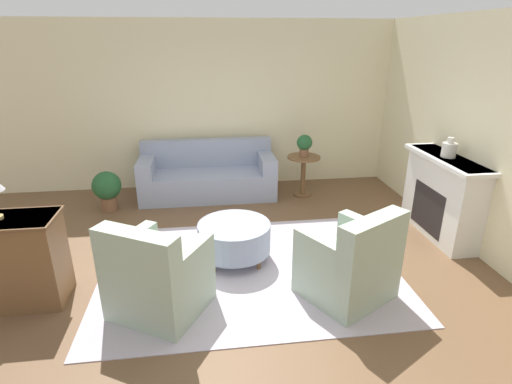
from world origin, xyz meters
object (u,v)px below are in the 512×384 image
at_px(side_table, 303,169).
at_px(couch, 208,177).
at_px(ottoman_table, 234,237).
at_px(vase_mantel_near, 449,149).
at_px(potted_plant_on_side_table, 304,144).
at_px(dresser, 7,260).
at_px(potted_plant_floor, 107,188).
at_px(armchair_left, 156,279).
at_px(armchair_right, 351,265).

bearing_deg(side_table, couch, 171.94).
height_order(ottoman_table, side_table, side_table).
relative_size(vase_mantel_near, potted_plant_on_side_table, 0.70).
distance_m(dresser, vase_mantel_near, 5.14).
bearing_deg(potted_plant_floor, ottoman_table, -43.65).
bearing_deg(armchair_left, dresser, 166.04).
relative_size(armchair_right, side_table, 1.57).
relative_size(armchair_right, vase_mantel_near, 4.26).
bearing_deg(armchair_left, potted_plant_floor, 110.81).
bearing_deg(side_table, dresser, -145.10).
bearing_deg(side_table, potted_plant_floor, -175.77).
height_order(couch, potted_plant_on_side_table, potted_plant_on_side_table).
relative_size(ottoman_table, side_table, 1.26).
relative_size(couch, potted_plant_on_side_table, 6.12).
xyz_separation_m(armchair_left, side_table, (2.12, 2.85, 0.09)).
bearing_deg(potted_plant_floor, armchair_right, -42.01).
height_order(side_table, vase_mantel_near, vase_mantel_near).
bearing_deg(couch, vase_mantel_near, -31.68).
height_order(armchair_left, potted_plant_on_side_table, potted_plant_on_side_table).
relative_size(vase_mantel_near, potted_plant_floor, 0.40).
bearing_deg(armchair_right, dresser, 173.89).
bearing_deg(ottoman_table, vase_mantel_near, 6.41).
distance_m(armchair_left, armchair_right, 1.91).
bearing_deg(vase_mantel_near, potted_plant_on_side_table, 131.35).
height_order(armchair_right, potted_plant_floor, armchair_right).
height_order(armchair_left, dresser, armchair_left).
bearing_deg(armchair_left, ottoman_table, 47.92).
height_order(couch, armchair_right, armchair_right).
xyz_separation_m(couch, potted_plant_on_side_table, (1.58, -0.22, 0.56)).
xyz_separation_m(armchair_right, side_table, (0.21, 2.85, 0.09)).
distance_m(armchair_right, side_table, 2.86).
xyz_separation_m(ottoman_table, vase_mantel_near, (2.76, 0.31, 0.89)).
distance_m(ottoman_table, side_table, 2.36).
bearing_deg(potted_plant_on_side_table, armchair_left, -126.65).
xyz_separation_m(armchair_left, potted_plant_floor, (-1.00, 2.62, -0.01)).
xyz_separation_m(armchair_left, potted_plant_on_side_table, (2.12, 2.85, 0.51)).
distance_m(ottoman_table, dresser, 2.33).
relative_size(couch, armchair_right, 2.06).
height_order(vase_mantel_near, potted_plant_on_side_table, vase_mantel_near).
distance_m(ottoman_table, potted_plant_on_side_table, 2.43).
bearing_deg(dresser, side_table, 34.90).
distance_m(dresser, potted_plant_floor, 2.31).
xyz_separation_m(ottoman_table, potted_plant_floor, (-1.81, 1.72, 0.07)).
bearing_deg(potted_plant_floor, armchair_left, -69.19).
xyz_separation_m(potted_plant_on_side_table, potted_plant_floor, (-3.12, -0.23, -0.52)).
distance_m(armchair_left, potted_plant_on_side_table, 3.59).
xyz_separation_m(armchair_left, dresser, (-1.45, 0.36, 0.10)).
bearing_deg(dresser, armchair_right, -6.11).
distance_m(couch, armchair_left, 3.12).
distance_m(couch, dresser, 3.37).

